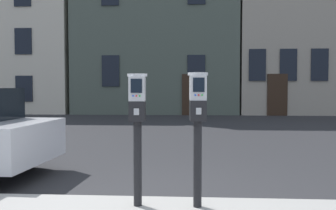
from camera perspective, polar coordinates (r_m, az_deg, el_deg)
The scene contains 4 objects.
parking_meter_near_kerb at distance 4.07m, azimuth -4.67°, elevation -1.55°, with size 0.23×0.26×1.44m.
parking_meter_twin_adjacent at distance 4.02m, azimuth 4.55°, elevation -1.48°, with size 0.23×0.26×1.45m.
townhouse_green_painted at distance 25.26m, azimuth -22.40°, elevation 10.49°, with size 8.64×7.01×9.85m.
townhouse_cream_stone at distance 22.56m, azimuth -1.52°, elevation 14.89°, with size 8.78×5.90×12.36m.
Camera 1 is at (0.44, -4.17, 1.44)m, focal length 40.07 mm.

